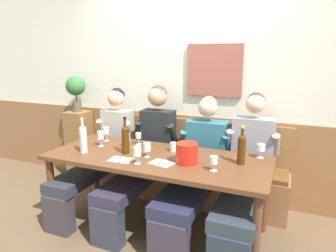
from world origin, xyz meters
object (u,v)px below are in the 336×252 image
object	(u,v)px
wall_bench	(181,176)
wine_glass_center_rear	(147,148)
water_tumbler_left	(173,147)
ice_bucket	(187,153)
person_right_seat	(197,164)
wine_glass_center_front	(100,136)
person_center_right_seat	(145,151)
wine_glass_near_bucket	(261,148)
wine_glass_right_end	(127,138)
wine_glass_left_end	(106,131)
potted_plant	(76,88)
person_left_seat	(102,149)
person_center_left_seat	(247,171)
wine_bottle_clear_water	(83,138)
wine_glass_mid_right	(137,152)
dining_table	(156,164)
wine_bottle_green_tall	(242,148)
wine_glass_by_bottle	(214,161)
wine_bottle_amber_mid	(125,138)
wine_glass_mid_left	(138,136)

from	to	relation	value
wall_bench	wine_glass_center_rear	xyz separation A→B (m)	(-0.07, -0.75, 0.56)
water_tumbler_left	ice_bucket	bearing A→B (deg)	-47.20
person_right_seat	wine_glass_center_front	bearing A→B (deg)	-165.33
person_center_right_seat	wine_glass_near_bucket	size ratio (longest dim) A/B	10.19
wine_glass_near_bucket	wine_glass_right_end	bearing A→B (deg)	-171.77
wine_glass_left_end	wine_glass_center_front	bearing A→B (deg)	-71.93
person_right_seat	potted_plant	xyz separation A→B (m)	(-1.80, 0.41, 0.65)
person_left_seat	potted_plant	size ratio (longest dim) A/B	2.79
wine_glass_near_bucket	water_tumbler_left	size ratio (longest dim) A/B	1.43
person_right_seat	water_tumbler_left	xyz separation A→B (m)	(-0.21, -0.13, 0.19)
person_center_left_seat	wine_glass_center_rear	distance (m)	0.96
wine_bottle_clear_water	wine_glass_mid_right	distance (m)	0.63
dining_table	potted_plant	distance (m)	1.76
wall_bench	wine_bottle_green_tall	xyz separation A→B (m)	(0.76, -0.59, 0.62)
wall_bench	dining_table	xyz separation A→B (m)	(0.00, -0.69, 0.39)
wall_bench	wine_glass_right_end	xyz separation A→B (m)	(-0.40, -0.55, 0.57)
ice_bucket	wine_glass_center_front	bearing A→B (deg)	172.98
wall_bench	person_center_left_seat	distance (m)	0.94
person_center_right_seat	wine_glass_by_bottle	bearing A→B (deg)	-29.28
person_center_right_seat	wine_bottle_amber_mid	size ratio (longest dim) A/B	3.75
wall_bench	water_tumbler_left	distance (m)	0.73
water_tumbler_left	wine_glass_center_front	bearing A→B (deg)	-170.58
person_center_left_seat	wine_glass_mid_right	bearing A→B (deg)	-147.56
wine_glass_near_bucket	wine_glass_center_rear	xyz separation A→B (m)	(-0.97, -0.39, -0.00)
wine_glass_by_bottle	wine_glass_center_front	xyz separation A→B (m)	(-1.25, 0.21, 0.02)
wine_glass_mid_right	potted_plant	distance (m)	1.77
dining_table	person_center_right_seat	distance (m)	0.45
wine_bottle_green_tall	wine_glass_mid_left	bearing A→B (deg)	171.31
person_right_seat	wine_glass_near_bucket	distance (m)	0.65
person_center_right_seat	person_right_seat	bearing A→B (deg)	-2.48
person_center_left_seat	wine_glass_right_end	world-z (taller)	person_center_left_seat
wine_bottle_amber_mid	wine_glass_mid_left	bearing A→B (deg)	94.96
wine_glass_center_front	water_tumbler_left	xyz separation A→B (m)	(0.76, 0.13, -0.06)
person_center_left_seat	wine_glass_by_bottle	xyz separation A→B (m)	(-0.21, -0.45, 0.22)
person_left_seat	wine_glass_center_front	distance (m)	0.39
wine_glass_center_rear	wine_bottle_amber_mid	bearing A→B (deg)	174.88
dining_table	wine_glass_center_rear	bearing A→B (deg)	-140.34
wine_glass_mid_left	wine_glass_right_end	xyz separation A→B (m)	(-0.06, -0.13, 0.01)
person_center_right_seat	wall_bench	bearing A→B (deg)	49.83
wine_glass_mid_right	wine_glass_center_rear	bearing A→B (deg)	89.23
wine_bottle_clear_water	wine_glass_mid_left	xyz separation A→B (m)	(0.36, 0.45, -0.06)
wine_bottle_amber_mid	wine_glass_left_end	bearing A→B (deg)	145.53
ice_bucket	wine_glass_mid_left	distance (m)	0.73
wine_bottle_clear_water	water_tumbler_left	bearing A→B (deg)	24.89
wine_glass_center_rear	wine_glass_left_end	xyz separation A→B (m)	(-0.66, 0.31, 0.02)
wall_bench	wine_bottle_clear_water	xyz separation A→B (m)	(-0.70, -0.86, 0.62)
person_left_seat	wine_glass_left_end	size ratio (longest dim) A/B	8.15
person_right_seat	person_left_seat	bearing A→B (deg)	-179.99
person_left_seat	wine_glass_center_front	world-z (taller)	person_left_seat
person_right_seat	wine_glass_near_bucket	xyz separation A→B (m)	(0.60, 0.01, 0.24)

